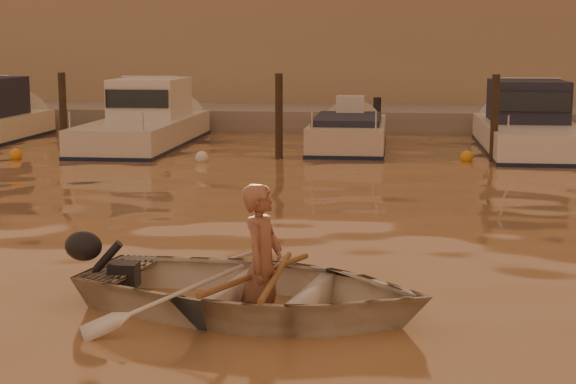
# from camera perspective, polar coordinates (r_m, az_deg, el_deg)

# --- Properties ---
(ground_plane) EXTENTS (160.00, 160.00, 0.00)m
(ground_plane) POSITION_cam_1_polar(r_m,az_deg,el_deg) (7.78, -12.44, -11.14)
(ground_plane) COLOR olive
(ground_plane) RESTS_ON ground
(dinghy) EXTENTS (4.12, 3.32, 0.76)m
(dinghy) POSITION_cam_1_polar(r_m,az_deg,el_deg) (9.01, -2.27, -6.29)
(dinghy) COLOR silver
(dinghy) RESTS_ON ground_plane
(person) EXTENTS (0.51, 0.67, 1.64)m
(person) POSITION_cam_1_polar(r_m,az_deg,el_deg) (8.90, -1.68, -4.72)
(person) COLOR #96604B
(person) RESTS_ON dinghy
(outboard_motor) EXTENTS (0.96, 0.58, 0.70)m
(outboard_motor) POSITION_cam_1_polar(r_m,az_deg,el_deg) (9.63, -10.66, -5.26)
(outboard_motor) COLOR black
(outboard_motor) RESTS_ON dinghy
(oar_port) EXTENTS (0.07, 2.10, 0.13)m
(oar_port) POSITION_cam_1_polar(r_m,az_deg,el_deg) (8.88, -0.76, -5.44)
(oar_port) COLOR brown
(oar_port) RESTS_ON dinghy
(oar_starboard) EXTENTS (0.85, 1.97, 0.13)m
(oar_starboard) POSITION_cam_1_polar(r_m,az_deg,el_deg) (8.94, -1.98, -5.33)
(oar_starboard) COLOR brown
(oar_starboard) RESTS_ON dinghy
(moored_boat_2) EXTENTS (2.19, 7.36, 1.75)m
(moored_boat_2) POSITION_cam_1_polar(r_m,az_deg,el_deg) (23.88, -9.28, 4.50)
(moored_boat_2) COLOR beige
(moored_boat_2) RESTS_ON ground_plane
(moored_boat_3) EXTENTS (1.87, 5.48, 0.95)m
(moored_boat_3) POSITION_cam_1_polar(r_m,az_deg,el_deg) (23.02, 3.92, 3.41)
(moored_boat_3) COLOR beige
(moored_boat_3) RESTS_ON ground_plane
(moored_boat_4) EXTENTS (2.29, 7.05, 1.75)m
(moored_boat_4) POSITION_cam_1_polar(r_m,az_deg,el_deg) (23.21, 15.36, 4.13)
(moored_boat_4) COLOR silver
(moored_boat_4) RESTS_ON ground_plane
(piling_1) EXTENTS (0.18, 0.18, 2.20)m
(piling_1) POSITION_cam_1_polar(r_m,az_deg,el_deg) (22.21, -14.32, 4.66)
(piling_1) COLOR #2D2319
(piling_1) RESTS_ON ground_plane
(piling_2) EXTENTS (0.18, 0.18, 2.20)m
(piling_2) POSITION_cam_1_polar(r_m,az_deg,el_deg) (20.91, -0.59, 4.66)
(piling_2) COLOR #2D2319
(piling_2) RESTS_ON ground_plane
(piling_3) EXTENTS (0.18, 0.18, 2.20)m
(piling_3) POSITION_cam_1_polar(r_m,az_deg,el_deg) (20.86, 13.20, 4.39)
(piling_3) COLOR #2D2319
(piling_3) RESTS_ON ground_plane
(fender_b) EXTENTS (0.30, 0.30, 0.30)m
(fender_b) POSITION_cam_1_polar(r_m,az_deg,el_deg) (21.83, -17.17, 2.33)
(fender_b) COLOR orange
(fender_b) RESTS_ON ground_plane
(fender_c) EXTENTS (0.30, 0.30, 0.30)m
(fender_c) POSITION_cam_1_polar(r_m,az_deg,el_deg) (20.42, -5.60, 2.23)
(fender_c) COLOR silver
(fender_c) RESTS_ON ground_plane
(fender_d) EXTENTS (0.30, 0.30, 0.30)m
(fender_d) POSITION_cam_1_polar(r_m,az_deg,el_deg) (20.84, 11.47, 2.24)
(fender_d) COLOR orange
(fender_d) RESTS_ON ground_plane
(quay) EXTENTS (52.00, 4.00, 1.00)m
(quay) POSITION_cam_1_polar(r_m,az_deg,el_deg) (28.58, 1.80, 4.50)
(quay) COLOR gray
(quay) RESTS_ON ground_plane
(waterfront_building) EXTENTS (46.00, 7.00, 4.80)m
(waterfront_building) POSITION_cam_1_polar(r_m,az_deg,el_deg) (33.94, 2.64, 9.12)
(waterfront_building) COLOR #9E8466
(waterfront_building) RESTS_ON quay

